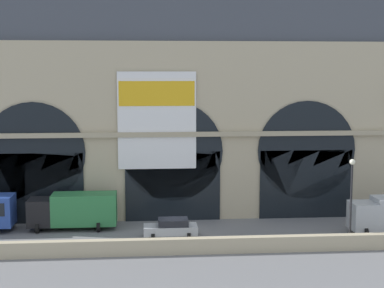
% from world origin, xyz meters
% --- Properties ---
extents(ground_plane, '(200.00, 200.00, 0.00)m').
position_xyz_m(ground_plane, '(0.00, 0.00, 0.00)').
color(ground_plane, slate).
extents(quay_parapet_wall, '(90.00, 0.70, 1.20)m').
position_xyz_m(quay_parapet_wall, '(0.00, -4.85, 0.60)').
color(quay_parapet_wall, '#BCAD8C').
rests_on(quay_parapet_wall, ground).
extents(station_building, '(51.87, 5.87, 20.23)m').
position_xyz_m(station_building, '(0.03, 7.73, 9.86)').
color(station_building, '#BCAD8C').
rests_on(station_building, ground).
extents(box_truck_midwest, '(7.50, 2.91, 3.12)m').
position_xyz_m(box_truck_midwest, '(-8.65, 2.67, 1.70)').
color(box_truck_midwest, black).
rests_on(box_truck_midwest, ground).
extents(car_center, '(4.40, 2.22, 1.55)m').
position_xyz_m(car_center, '(-0.40, -0.46, 0.80)').
color(car_center, '#ADB2B7').
rests_on(car_center, ground).
extents(street_lamp_quayside, '(0.44, 0.44, 6.90)m').
position_xyz_m(street_lamp_quayside, '(13.38, -4.05, 4.41)').
color(street_lamp_quayside, black).
rests_on(street_lamp_quayside, ground).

